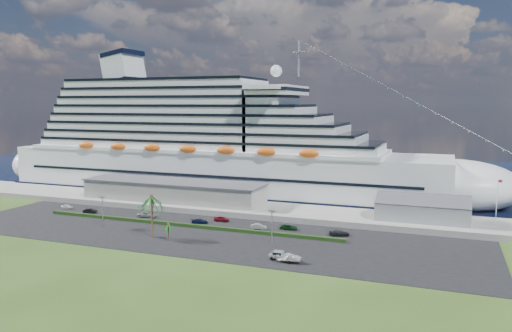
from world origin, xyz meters
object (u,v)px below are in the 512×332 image
at_px(parked_car_3, 200,221).
at_px(pickup_truck, 281,255).
at_px(boat_trailer, 289,257).
at_px(cruise_ship, 215,148).

distance_m(parked_car_3, pickup_truck, 38.37).
bearing_deg(boat_trailer, cruise_ship, 126.23).
height_order(parked_car_3, pickup_truck, pickup_truck).
height_order(pickup_truck, boat_trailer, pickup_truck).
xyz_separation_m(cruise_ship, parked_car_3, (16.04, -43.33, -15.93)).
relative_size(parked_car_3, pickup_truck, 0.86).
height_order(parked_car_3, boat_trailer, boat_trailer).
bearing_deg(boat_trailer, pickup_truck, 153.35).
height_order(cruise_ship, boat_trailer, cruise_ship).
bearing_deg(boat_trailer, parked_car_3, 144.37).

